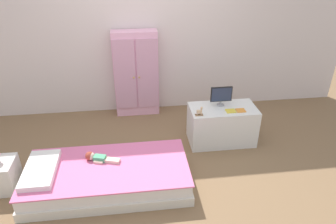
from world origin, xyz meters
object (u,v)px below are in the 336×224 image
object	(u,v)px
bed	(108,176)
tv_monitor	(221,95)
doll	(96,157)
wardrobe	(136,74)
book_orange	(241,110)
tv_stand	(222,125)
book_yellow	(231,111)
rocking_horse_toy	(200,111)
nightstand	(1,175)

from	to	relation	value
bed	tv_monitor	xyz separation A→B (m)	(1.46, 0.80, 0.53)
bed	doll	world-z (taller)	doll
wardrobe	book_orange	world-z (taller)	wardrobe
doll	tv_monitor	distance (m)	1.75
tv_stand	book_yellow	size ratio (longest dim) A/B	7.28
book_yellow	book_orange	world-z (taller)	book_yellow
bed	book_yellow	bearing A→B (deg)	21.73
tv_monitor	rocking_horse_toy	distance (m)	0.41
rocking_horse_toy	nightstand	bearing A→B (deg)	-168.74
tv_stand	bed	bearing A→B (deg)	-154.10
wardrobe	tv_monitor	distance (m)	1.38
bed	nightstand	distance (m)	1.16
nightstand	book_orange	world-z (taller)	book_orange
wardrobe	book_yellow	size ratio (longest dim) A/B	10.93
book_orange	nightstand	bearing A→B (deg)	-169.93
doll	book_orange	xyz separation A→B (m)	(1.80, 0.48, 0.21)
tv_stand	book_orange	distance (m)	0.34
doll	tv_monitor	xyz separation A→B (m)	(1.58, 0.67, 0.35)
bed	book_yellow	size ratio (longest dim) A/B	14.89
tv_stand	book_yellow	distance (m)	0.29
doll	book_yellow	world-z (taller)	book_yellow
doll	rocking_horse_toy	xyz separation A→B (m)	(1.26, 0.44, 0.26)
rocking_horse_toy	wardrobe	bearing A→B (deg)	123.87
doll	wardrobe	size ratio (longest dim) A/B	0.30
book_yellow	book_orange	bearing A→B (deg)	0.00
wardrobe	book_orange	xyz separation A→B (m)	(1.28, -1.06, -0.14)
tv_monitor	book_yellow	xyz separation A→B (m)	(0.08, -0.18, -0.14)
rocking_horse_toy	doll	bearing A→B (deg)	-160.82
nightstand	book_yellow	bearing A→B (deg)	10.55
wardrobe	tv_monitor	size ratio (longest dim) A/B	4.63
doll	wardrobe	distance (m)	1.66
book_yellow	book_orange	distance (m)	0.13
nightstand	tv_monitor	distance (m)	2.75
nightstand	book_yellow	distance (m)	2.77
wardrobe	bed	bearing A→B (deg)	-103.30
nightstand	tv_stand	bearing A→B (deg)	12.95
tv_stand	book_orange	size ratio (longest dim) A/B	7.58
tv_stand	book_yellow	bearing A→B (deg)	-57.74
bed	book_orange	size ratio (longest dim) A/B	15.50
wardrobe	nightstand	bearing A→B (deg)	-134.82
bed	doll	bearing A→B (deg)	132.44
nightstand	tv_monitor	bearing A→B (deg)	14.64
book_orange	wardrobe	bearing A→B (deg)	140.54
bed	wardrobe	world-z (taller)	wardrobe
tv_monitor	book_orange	world-z (taller)	tv_monitor
tv_stand	book_orange	world-z (taller)	book_orange
rocking_horse_toy	tv_monitor	bearing A→B (deg)	34.82
nightstand	rocking_horse_toy	distance (m)	2.37
bed	rocking_horse_toy	size ratio (longest dim) A/B	14.98
doll	wardrobe	world-z (taller)	wardrobe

